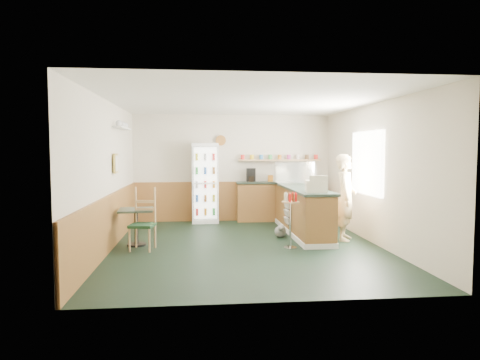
{
  "coord_description": "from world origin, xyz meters",
  "views": [
    {
      "loc": [
        -0.88,
        -7.89,
        1.8
      ],
      "look_at": [
        -0.04,
        0.6,
        1.21
      ],
      "focal_mm": 32.0,
      "sensor_mm": 36.0,
      "label": 1
    }
  ],
  "objects": [
    {
      "name": "room_envelope",
      "position": [
        -0.23,
        0.73,
        1.52
      ],
      "size": [
        5.04,
        6.02,
        2.72
      ],
      "color": "beige",
      "rests_on": "ground"
    },
    {
      "name": "cafe_chair",
      "position": [
        -1.89,
        -0.03,
        0.59
      ],
      "size": [
        0.49,
        0.49,
        1.13
      ],
      "rotation": [
        0.0,
        0.0,
        -0.18
      ],
      "color": "black",
      "rests_on": "ground"
    },
    {
      "name": "dog_doorstop",
      "position": [
        0.81,
        0.72,
        0.14
      ],
      "size": [
        0.24,
        0.31,
        0.29
      ],
      "rotation": [
        0.0,
        0.0,
        0.2
      ],
      "color": "gray",
      "rests_on": "ground"
    },
    {
      "name": "drinks_fridge",
      "position": [
        -0.7,
        2.74,
        0.99
      ],
      "size": [
        0.65,
        0.54,
        1.98
      ],
      "color": "white",
      "rests_on": "ground"
    },
    {
      "name": "cash_register",
      "position": [
        1.35,
        0.01,
        1.12
      ],
      "size": [
        0.44,
        0.46,
        0.22
      ],
      "primitive_type": "cube",
      "rotation": [
        0.0,
        0.0,
        -0.16
      ],
      "color": "beige",
      "rests_on": "service_counter"
    },
    {
      "name": "newspaper_rack",
      "position": [
        0.99,
        0.92,
        0.47
      ],
      "size": [
        0.09,
        0.4,
        0.48
      ],
      "color": "black",
      "rests_on": "ground"
    },
    {
      "name": "ground",
      "position": [
        0.0,
        0.0,
        0.0
      ],
      "size": [
        6.0,
        6.0,
        0.0
      ],
      "primitive_type": "plane",
      "color": "black",
      "rests_on": "ground"
    },
    {
      "name": "display_case",
      "position": [
        1.35,
        1.78,
        1.26
      ],
      "size": [
        0.9,
        0.47,
        0.51
      ],
      "color": "silver",
      "rests_on": "service_counter"
    },
    {
      "name": "shopkeeper",
      "position": [
        2.05,
        0.34,
        0.86
      ],
      "size": [
        0.6,
        0.69,
        1.72
      ],
      "primitive_type": "imported",
      "rotation": [
        0.0,
        0.0,
        1.18
      ],
      "color": "tan",
      "rests_on": "ground"
    },
    {
      "name": "condiment_stand",
      "position": [
        0.8,
        -0.24,
        0.69
      ],
      "size": [
        0.32,
        0.32,
        1.01
      ],
      "rotation": [
        0.0,
        0.0,
        0.21
      ],
      "color": "silver",
      "rests_on": "ground"
    },
    {
      "name": "service_counter",
      "position": [
        1.35,
        1.07,
        0.46
      ],
      "size": [
        0.68,
        3.01,
        1.01
      ],
      "color": "#935C2F",
      "rests_on": "ground"
    },
    {
      "name": "back_counter",
      "position": [
        1.19,
        2.8,
        0.55
      ],
      "size": [
        2.24,
        0.42,
        1.69
      ],
      "color": "#935C2F",
      "rests_on": "ground"
    },
    {
      "name": "cafe_table",
      "position": [
        -2.05,
        0.26,
        0.49
      ],
      "size": [
        0.68,
        0.68,
        0.7
      ],
      "rotation": [
        0.0,
        0.0,
        0.08
      ],
      "color": "black",
      "rests_on": "ground"
    }
  ]
}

